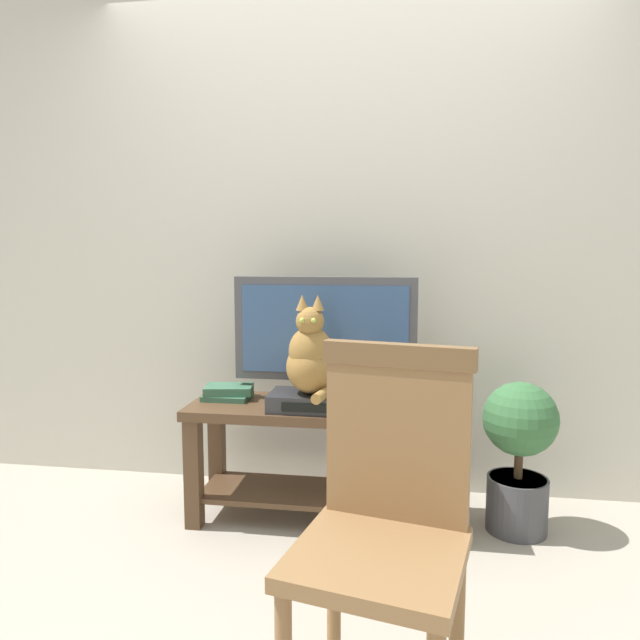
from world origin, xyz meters
TOP-DOWN VIEW (x-y plane):
  - ground_plane at (0.00, 0.00)m, footprint 12.00×12.00m
  - back_wall at (0.00, 0.98)m, footprint 7.00×0.12m
  - tv_stand at (-0.07, 0.50)m, footprint 1.20×0.42m
  - tv at (-0.07, 0.59)m, footprint 0.84×0.20m
  - media_box at (-0.10, 0.42)m, footprint 0.37×0.23m
  - cat at (-0.10, 0.41)m, footprint 0.22×0.34m
  - wooden_chair at (0.26, -0.61)m, footprint 0.48×0.48m
  - book_stack at (-0.52, 0.55)m, footprint 0.24×0.19m
  - potted_plant at (0.80, 0.53)m, footprint 0.32×0.32m

SIDE VIEW (x-z plane):
  - ground_plane at x=0.00m, z-range 0.00..0.00m
  - tv_stand at x=-0.07m, z-range 0.10..0.64m
  - potted_plant at x=0.80m, z-range 0.04..0.71m
  - book_stack at x=-0.52m, z-range 0.54..0.60m
  - wooden_chair at x=0.26m, z-range 0.08..1.07m
  - media_box at x=-0.10m, z-range 0.54..0.62m
  - cat at x=-0.10m, z-range 0.56..0.99m
  - tv at x=-0.07m, z-range 0.56..1.13m
  - back_wall at x=0.00m, z-range 0.00..2.80m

